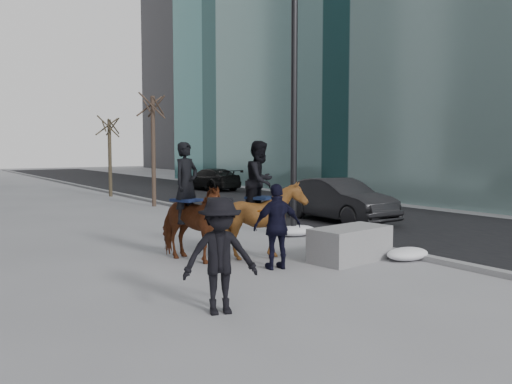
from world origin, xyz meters
TOP-DOWN VIEW (x-y plane):
  - ground at (0.00, 0.00)m, footprint 120.00×120.00m
  - road at (7.00, 10.00)m, footprint 8.00×90.00m
  - curb at (3.00, 10.00)m, footprint 0.25×90.00m
  - planter at (1.60, -0.14)m, footprint 1.97×1.17m
  - car_near at (5.73, 4.79)m, footprint 1.53×4.39m
  - car_far at (8.63, 18.96)m, footprint 2.22×4.53m
  - tree_near at (2.40, 12.59)m, footprint 1.20×1.20m
  - tree_far at (2.40, 18.15)m, footprint 1.20×1.20m
  - mounted_left at (-1.38, 1.74)m, footprint 1.56×2.21m
  - mounted_right at (0.17, 1.16)m, footprint 1.92×2.01m
  - feeder at (-0.22, 0.09)m, footprint 1.10×0.97m
  - camera_crew at (-2.68, -1.85)m, footprint 1.28×0.96m
  - lamppost at (2.60, 3.49)m, footprint 0.25×3.13m
  - snow_piles at (2.70, 3.93)m, footprint 1.28×8.99m

SIDE VIEW (x-z plane):
  - ground at x=0.00m, z-range 0.00..0.00m
  - road at x=7.00m, z-range 0.00..0.01m
  - curb at x=3.00m, z-range 0.00..0.12m
  - snow_piles at x=2.70m, z-range -0.01..0.31m
  - planter at x=1.60m, z-range 0.00..0.74m
  - car_far at x=8.63m, z-range 0.00..1.27m
  - car_near at x=5.73m, z-range 0.00..1.45m
  - feeder at x=-0.22m, z-range 0.00..1.76m
  - camera_crew at x=-2.68m, z-range 0.01..1.76m
  - mounted_left at x=-1.38m, z-range -0.33..2.27m
  - mounted_right at x=0.17m, z-range -0.26..2.38m
  - tree_far at x=2.40m, z-range 0.00..4.32m
  - tree_near at x=2.40m, z-range 0.00..5.15m
  - lamppost at x=2.60m, z-range 0.45..9.54m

